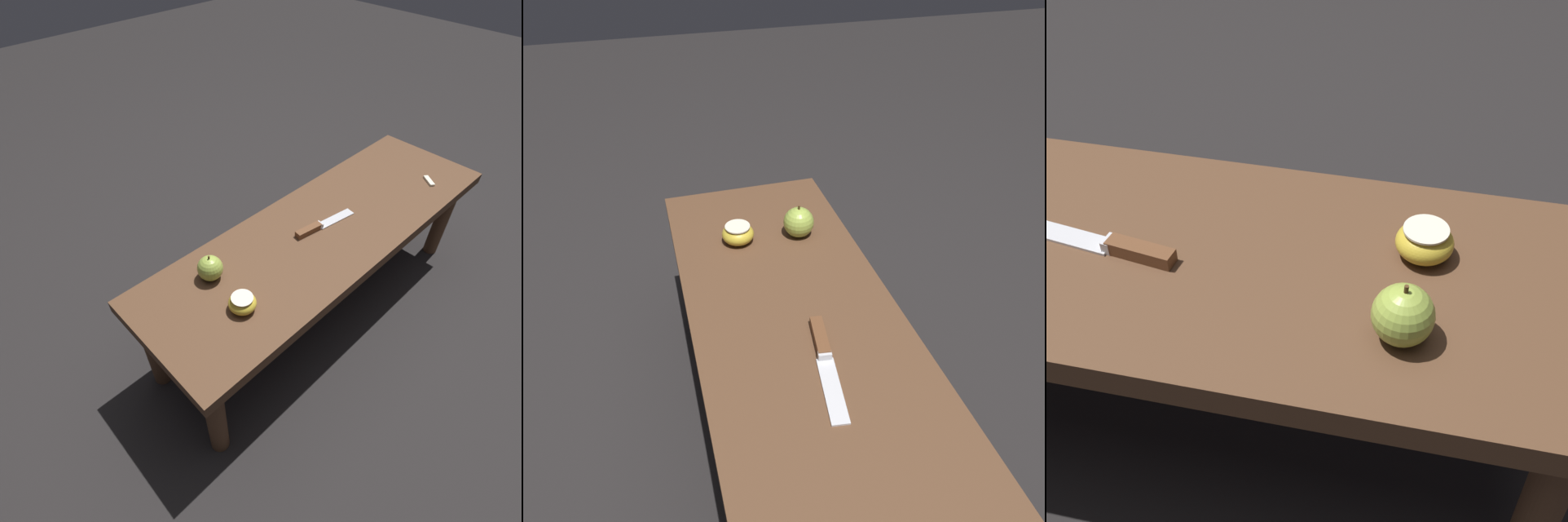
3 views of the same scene
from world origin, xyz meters
TOP-DOWN VIEW (x-y plane):
  - ground_plane at (0.00, 0.00)m, footprint 8.00×8.00m
  - wooden_bench at (0.00, 0.00)m, footprint 1.35×0.42m
  - knife at (0.03, -0.02)m, footprint 0.24×0.06m
  - apple_whole at (0.41, -0.09)m, footprint 0.07×0.07m
  - apple_cut at (0.42, 0.06)m, footprint 0.08×0.08m

SIDE VIEW (x-z plane):
  - ground_plane at x=0.00m, z-range 0.00..0.00m
  - wooden_bench at x=0.00m, z-range 0.15..0.55m
  - knife at x=0.03m, z-range 0.40..0.42m
  - apple_cut at x=0.42m, z-range 0.40..0.45m
  - apple_whole at x=0.41m, z-range 0.40..0.48m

